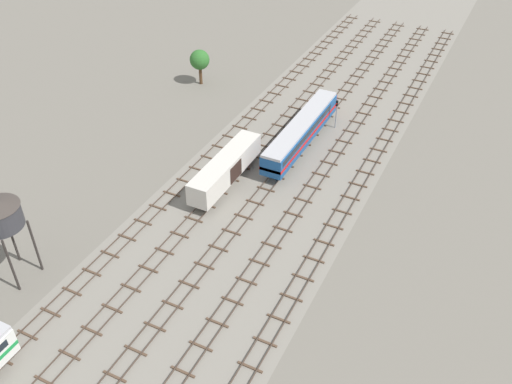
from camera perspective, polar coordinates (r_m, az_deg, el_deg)
name	(u,v)px	position (r m, az deg, el deg)	size (l,w,h in m)	color
ground_plane	(268,188)	(69.46, 1.19, 0.46)	(480.00, 480.00, 0.00)	slate
ballast_bed	(268,188)	(69.46, 1.19, 0.46)	(23.93, 176.00, 0.01)	gray
track_far_left	(203,163)	(74.05, -5.46, 2.99)	(2.40, 126.00, 0.29)	#47382D
track_left	(236,172)	(71.94, -2.05, 2.02)	(2.40, 126.00, 0.29)	#47382D
track_centre_left	(271,182)	(70.11, 1.55, 0.98)	(2.40, 126.00, 0.29)	#47382D
track_centre	(308,193)	(68.60, 5.32, -0.11)	(2.40, 126.00, 0.29)	#47382D
track_centre_right	(346,204)	(67.43, 9.24, -1.24)	(2.40, 126.00, 0.29)	#47382D
freight_boxcar_left_near	(226,168)	(68.74, -3.11, 2.48)	(2.87, 14.00, 3.60)	beige
diesel_railcar_centre_left_mid	(301,131)	(76.17, 4.66, 6.28)	(2.96, 20.50, 3.80)	#194C8C
signal_post_nearest	(337,110)	(81.12, 8.26, 8.32)	(0.28, 0.47, 4.54)	gray
lineside_tree_0	(200,60)	(93.20, -5.80, 13.30)	(3.23, 3.23, 5.87)	#4C331E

